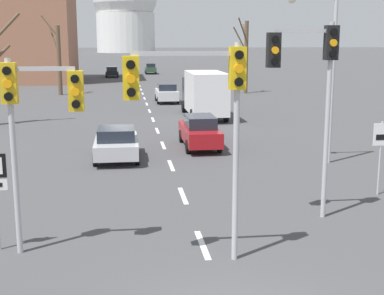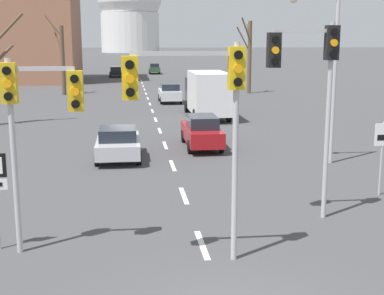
{
  "view_description": "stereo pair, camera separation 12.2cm",
  "coord_description": "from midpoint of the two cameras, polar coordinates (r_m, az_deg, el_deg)",
  "views": [
    {
      "loc": [
        -1.94,
        -8.69,
        5.19
      ],
      "look_at": [
        -0.11,
        5.5,
        2.32
      ],
      "focal_mm": 50.0,
      "sensor_mm": 36.0,
      "label": 1
    },
    {
      "loc": [
        -1.82,
        -8.71,
        5.19
      ],
      "look_at": [
        -0.11,
        5.5,
        2.32
      ],
      "focal_mm": 50.0,
      "sensor_mm": 36.0,
      "label": 2
    }
  ],
  "objects": [
    {
      "name": "lane_stripe_0",
      "position": [
        14.05,
        1.33,
        -10.32
      ],
      "size": [
        0.16,
        2.0,
        0.01
      ],
      "primitive_type": "cube",
      "color": "silver",
      "rests_on": "ground_plane"
    },
    {
      "name": "lane_stripe_1",
      "position": [
        18.27,
        -0.69,
        -5.14
      ],
      "size": [
        0.16,
        2.0,
        0.01
      ],
      "primitive_type": "cube",
      "color": "silver",
      "rests_on": "ground_plane"
    },
    {
      "name": "lane_stripe_2",
      "position": [
        22.61,
        -1.92,
        -1.93
      ],
      "size": [
        0.16,
        2.0,
        0.01
      ],
      "primitive_type": "cube",
      "color": "silver",
      "rests_on": "ground_plane"
    },
    {
      "name": "lane_stripe_3",
      "position": [
        26.99,
        -2.76,
        0.25
      ],
      "size": [
        0.16,
        2.0,
        0.01
      ],
      "primitive_type": "cube",
      "color": "silver",
      "rests_on": "ground_plane"
    },
    {
      "name": "lane_stripe_4",
      "position": [
        31.41,
        -3.35,
        1.82
      ],
      "size": [
        0.16,
        2.0,
        0.01
      ],
      "primitive_type": "cube",
      "color": "silver",
      "rests_on": "ground_plane"
    },
    {
      "name": "lane_stripe_5",
      "position": [
        35.85,
        -3.81,
        3.0
      ],
      "size": [
        0.16,
        2.0,
        0.01
      ],
      "primitive_type": "cube",
      "color": "silver",
      "rests_on": "ground_plane"
    },
    {
      "name": "lane_stripe_6",
      "position": [
        40.3,
        -4.16,
        3.92
      ],
      "size": [
        0.16,
        2.0,
        0.01
      ],
      "primitive_type": "cube",
      "color": "silver",
      "rests_on": "ground_plane"
    },
    {
      "name": "lane_stripe_7",
      "position": [
        44.76,
        -4.44,
        4.65
      ],
      "size": [
        0.16,
        2.0,
        0.01
      ],
      "primitive_type": "cube",
      "color": "silver",
      "rests_on": "ground_plane"
    },
    {
      "name": "lane_stripe_8",
      "position": [
        49.23,
        -4.67,
        5.26
      ],
      "size": [
        0.16,
        2.0,
        0.01
      ],
      "primitive_type": "cube",
      "color": "silver",
      "rests_on": "ground_plane"
    },
    {
      "name": "lane_stripe_9",
      "position": [
        53.71,
        -4.87,
        5.76
      ],
      "size": [
        0.16,
        2.0,
        0.01
      ],
      "primitive_type": "cube",
      "color": "silver",
      "rests_on": "ground_plane"
    },
    {
      "name": "lane_stripe_10",
      "position": [
        58.18,
        -5.03,
        6.18
      ],
      "size": [
        0.16,
        2.0,
        0.01
      ],
      "primitive_type": "cube",
      "color": "silver",
      "rests_on": "ground_plane"
    },
    {
      "name": "lane_stripe_11",
      "position": [
        62.67,
        -5.17,
        6.55
      ],
      "size": [
        0.16,
        2.0,
        0.01
      ],
      "primitive_type": "cube",
      "color": "silver",
      "rests_on": "ground_plane"
    },
    {
      "name": "lane_stripe_12",
      "position": [
        67.15,
        -5.29,
        6.86
      ],
      "size": [
        0.16,
        2.0,
        0.01
      ],
      "primitive_type": "cube",
      "color": "silver",
      "rests_on": "ground_plane"
    },
    {
      "name": "lane_stripe_13",
      "position": [
        71.64,
        -5.4,
        7.14
      ],
      "size": [
        0.16,
        2.0,
        0.01
      ],
      "primitive_type": "cube",
      "color": "silver",
      "rests_on": "ground_plane"
    },
    {
      "name": "traffic_signal_near_left",
      "position": [
        13.27,
        -16.26,
        4.11
      ],
      "size": [
        1.89,
        0.34,
        4.79
      ],
      "color": "#B2B2B7",
      "rests_on": "ground_plane"
    },
    {
      "name": "traffic_signal_centre_tall",
      "position": [
        12.1,
        1.14,
        5.38
      ],
      "size": [
        2.75,
        0.34,
        5.16
      ],
      "color": "#B2B2B7",
      "rests_on": "ground_plane"
    },
    {
      "name": "traffic_signal_near_right",
      "position": [
        15.59,
        12.85,
        7.89
      ],
      "size": [
        2.02,
        0.34,
        5.71
      ],
      "color": "#B2B2B7",
      "rests_on": "ground_plane"
    },
    {
      "name": "speed_limit_sign",
      "position": [
        19.09,
        19.82,
        0.16
      ],
      "size": [
        0.6,
        0.08,
        2.53
      ],
      "color": "#B2B2B7",
      "rests_on": "ground_plane"
    },
    {
      "name": "street_lamp_right",
      "position": [
        23.16,
        14.2,
        9.07
      ],
      "size": [
        2.15,
        0.36,
        7.02
      ],
      "color": "#B2B2B7",
      "rests_on": "ground_plane"
    },
    {
      "name": "sedan_near_left",
      "position": [
        78.75,
        -8.08,
        8.01
      ],
      "size": [
        1.82,
        4.23,
        1.51
      ],
      "color": "black",
      "rests_on": "ground_plane"
    },
    {
      "name": "sedan_near_right",
      "position": [
        26.28,
        1.17,
        1.76
      ],
      "size": [
        1.68,
        4.59,
        1.6
      ],
      "color": "maroon",
      "rests_on": "ground_plane"
    },
    {
      "name": "sedan_mid_centre",
      "position": [
        23.89,
        -7.74,
        0.5
      ],
      "size": [
        1.95,
        4.05,
        1.44
      ],
      "color": "#B7B7BC",
      "rests_on": "ground_plane"
    },
    {
      "name": "sedan_far_left",
      "position": [
        45.76,
        -2.3,
        5.84
      ],
      "size": [
        1.81,
        4.21,
        1.61
      ],
      "color": "silver",
      "rests_on": "ground_plane"
    },
    {
      "name": "sedan_far_right",
      "position": [
        85.95,
        -3.99,
        8.41
      ],
      "size": [
        1.72,
        4.4,
        1.64
      ],
      "color": "#2D4C33",
      "rests_on": "ground_plane"
    },
    {
      "name": "delivery_truck",
      "position": [
        36.59,
        1.7,
        5.86
      ],
      "size": [
        2.44,
        7.2,
        3.14
      ],
      "color": "#333842",
      "rests_on": "ground_plane"
    },
    {
      "name": "bare_tree_right_near",
      "position": [
        53.95,
        6.18,
        9.81
      ],
      "size": [
        1.61,
        2.79,
        7.41
      ],
      "color": "brown",
      "rests_on": "ground_plane"
    },
    {
      "name": "bare_tree_left_far",
      "position": [
        53.63,
        -13.63,
        9.36
      ],
      "size": [
        1.74,
        2.17,
        7.57
      ],
      "color": "brown",
      "rests_on": "ground_plane"
    },
    {
      "name": "capitol_dome",
      "position": [
        244.58,
        -6.65,
        14.64
      ],
      "size": [
        28.49,
        28.49,
        40.24
      ],
      "color": "silver",
      "rests_on": "ground_plane"
    }
  ]
}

